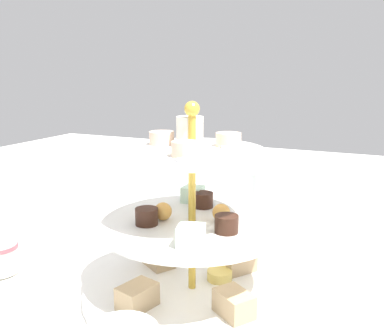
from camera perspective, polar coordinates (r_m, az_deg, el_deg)
ground_plane at (r=0.63m, az=-0.00°, el=-16.61°), size 2.40×2.40×0.00m
tiered_serving_stand at (r=0.60m, az=0.03°, el=-9.72°), size 0.30×0.30×0.27m
water_glass_tall_right at (r=0.85m, az=9.59°, el=-4.81°), size 0.07×0.07×0.12m
butter_knife_right at (r=0.90m, az=-11.73°, el=-7.63°), size 0.14×0.11×0.00m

